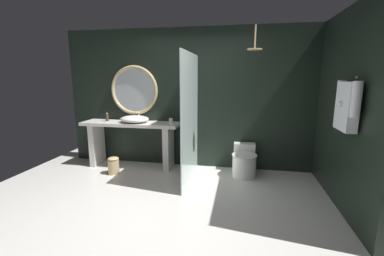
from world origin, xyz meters
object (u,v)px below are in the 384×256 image
Objects in this scene: toilet at (244,162)px; round_wall_mirror at (134,90)px; hanging_bathrobe at (347,105)px; vessel_sink at (135,119)px; tumbler_cup at (171,121)px; waste_bin at (114,165)px; soap_dispenser at (107,117)px; rain_shower_head at (255,47)px.

round_wall_mirror is at bearing 172.04° from toilet.
hanging_bathrobe reaches higher than toilet.
round_wall_mirror is (-0.09, 0.25, 0.52)m from vessel_sink.
tumbler_cup is 1.30m from waste_bin.
vessel_sink reaches higher than soap_dispenser.
round_wall_mirror is (-0.79, 0.25, 0.53)m from tumbler_cup.
toilet reaches higher than waste_bin.
tumbler_cup is at bearing 0.31° from vessel_sink.
rain_shower_head reaches higher than soap_dispenser.
tumbler_cup is 0.11× the size of round_wall_mirror.
round_wall_mirror is at bearing 109.51° from vessel_sink.
soap_dispenser is (-1.29, 0.06, 0.02)m from tumbler_cup.
waste_bin is (-0.17, -0.68, -1.30)m from round_wall_mirror.
hanging_bathrobe is at bearing -24.32° from round_wall_mirror.
round_wall_mirror is 1.53× the size of toilet.
vessel_sink is 0.57× the size of round_wall_mirror.
vessel_sink reaches higher than tumbler_cup.
hanging_bathrobe is (3.17, -1.22, 0.46)m from vessel_sink.
vessel_sink is 3.36× the size of soap_dispenser.
rain_shower_head is 1.93m from toilet.
vessel_sink is at bearing -5.91° from soap_dispenser.
tumbler_cup is 1.91m from rain_shower_head.
vessel_sink is 1.44× the size of rain_shower_head.
tumbler_cup is 0.64× the size of soap_dispenser.
round_wall_mirror reaches higher than toilet.
soap_dispenser is 0.43× the size of rain_shower_head.
soap_dispenser is (-0.59, 0.06, 0.01)m from vessel_sink.
hanging_bathrobe is 2.00m from toilet.
vessel_sink reaches higher than waste_bin.
waste_bin is (-0.25, -0.43, -0.78)m from vessel_sink.
hanging_bathrobe reaches higher than waste_bin.
soap_dispenser is 0.99m from waste_bin.
round_wall_mirror reaches higher than vessel_sink.
round_wall_mirror reaches higher than soap_dispenser.
rain_shower_head is 1.62m from hanging_bathrobe.
waste_bin is at bearing -120.54° from vessel_sink.
toilet is 2.33m from waste_bin.
rain_shower_head is 0.60× the size of toilet.
round_wall_mirror is 2.47m from toilet.
soap_dispenser is at bearing -159.43° from round_wall_mirror.
hanging_bathrobe is at bearing -18.85° from soap_dispenser.
vessel_sink is 0.70m from tumbler_cup.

